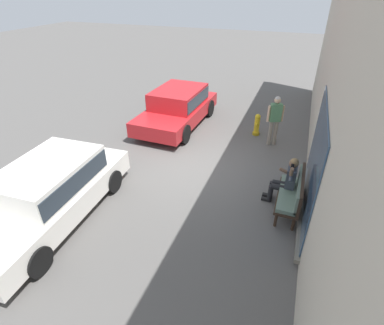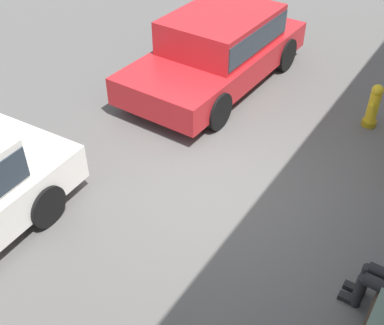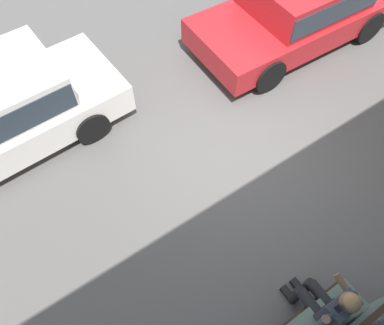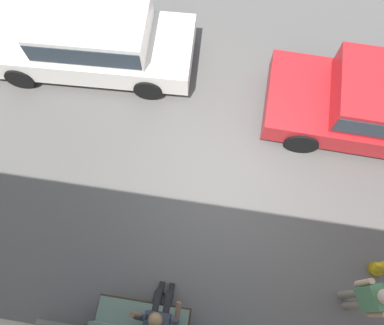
% 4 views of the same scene
% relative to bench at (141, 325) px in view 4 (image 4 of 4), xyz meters
% --- Properties ---
extents(ground_plane, '(60.00, 60.00, 0.00)m').
position_rel_bench_xyz_m(ground_plane, '(-1.11, -2.90, -0.55)').
color(ground_plane, '#565451').
extents(bench, '(1.56, 0.55, 0.98)m').
position_rel_bench_xyz_m(bench, '(0.00, 0.00, 0.00)').
color(bench, '#332319').
rests_on(bench, ground_plane).
extents(person_on_phone, '(0.73, 0.74, 1.31)m').
position_rel_bench_xyz_m(person_on_phone, '(-0.28, -0.22, 0.14)').
color(person_on_phone, black).
rests_on(person_on_phone, ground_plane).
extents(parked_car_near, '(4.32, 2.04, 1.41)m').
position_rel_bench_xyz_m(parked_car_near, '(-3.89, -4.62, 0.23)').
color(parked_car_near, red).
rests_on(parked_car_near, ground_plane).
extents(parked_car_mid, '(4.60, 2.00, 1.42)m').
position_rel_bench_xyz_m(parked_car_mid, '(2.17, -5.31, 0.22)').
color(parked_car_mid, white).
rests_on(parked_car_mid, ground_plane).
extents(pedestrian_standing, '(0.32, 0.51, 1.73)m').
position_rel_bench_xyz_m(pedestrian_standing, '(-3.42, -0.92, 0.47)').
color(pedestrian_standing, gray).
rests_on(pedestrian_standing, ground_plane).
extents(fire_hydrant, '(0.38, 0.26, 0.81)m').
position_rel_bench_xyz_m(fire_hydrant, '(-4.00, -1.55, -0.16)').
color(fire_hydrant, olive).
rests_on(fire_hydrant, ground_plane).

